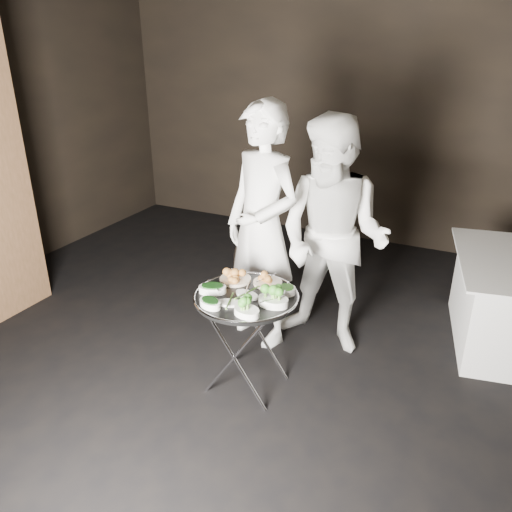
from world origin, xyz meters
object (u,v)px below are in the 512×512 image
at_px(waiter_left, 262,228).
at_px(waiter_right, 333,239).
at_px(tray_stand, 246,337).
at_px(serving_tray, 246,297).

bearing_deg(waiter_left, waiter_right, 35.07).
relative_size(tray_stand, serving_tray, 1.01).
xyz_separation_m(waiter_left, waiter_right, (0.53, 0.12, -0.04)).
bearing_deg(waiter_right, tray_stand, -106.32).
relative_size(waiter_left, waiter_right, 1.05).
height_order(tray_stand, waiter_left, waiter_left).
height_order(serving_tray, waiter_right, waiter_right).
bearing_deg(serving_tray, tray_stand, -63.43).
distance_m(tray_stand, serving_tray, 0.32).
height_order(tray_stand, serving_tray, serving_tray).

